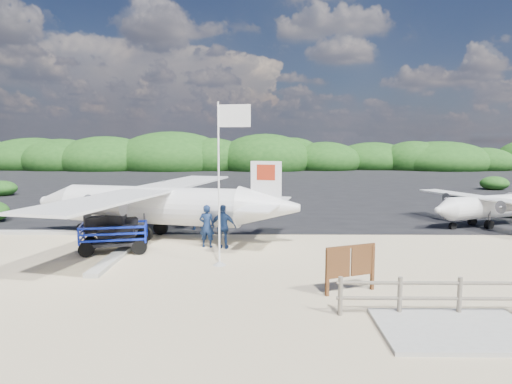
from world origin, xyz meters
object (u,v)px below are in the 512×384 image
at_px(baggage_cart, 115,252).
at_px(crew_b, 196,212).
at_px(signboard, 350,293).
at_px(aircraft_large, 451,199).
at_px(crew_c, 223,227).
at_px(crew_a, 207,226).
at_px(flagpole, 220,265).
at_px(aircraft_small, 147,180).

relative_size(baggage_cart, crew_b, 1.53).
xyz_separation_m(signboard, crew_b, (-5.86, 9.40, 0.90)).
bearing_deg(aircraft_large, baggage_cart, 53.70).
relative_size(signboard, crew_c, 0.96).
xyz_separation_m(crew_a, crew_b, (-1.01, 3.73, 0.01)).
bearing_deg(baggage_cart, crew_b, 48.99).
height_order(baggage_cart, crew_b, crew_b).
height_order(baggage_cart, aircraft_large, aircraft_large).
bearing_deg(crew_b, signboard, 113.82).
bearing_deg(flagpole, crew_b, 105.35).
bearing_deg(crew_a, crew_c, 169.61).
height_order(baggage_cart, flagpole, flagpole).
bearing_deg(crew_b, aircraft_small, -79.62).
bearing_deg(crew_b, aircraft_large, -153.04).
distance_m(crew_b, crew_c, 4.34).
bearing_deg(baggage_cart, aircraft_small, 89.72).
relative_size(flagpole, aircraft_large, 0.38).
xyz_separation_m(baggage_cart, crew_b, (2.56, 4.67, 0.90)).
relative_size(baggage_cart, signboard, 1.57).
height_order(crew_a, crew_c, crew_c).
bearing_deg(aircraft_small, signboard, 90.37).
height_order(signboard, crew_a, crew_a).
bearing_deg(aircraft_small, crew_a, 86.44).
distance_m(aircraft_large, aircraft_small, 32.26).
bearing_deg(aircraft_small, flagpole, 86.26).
bearing_deg(flagpole, crew_a, 105.72).
bearing_deg(aircraft_small, crew_c, 87.41).
bearing_deg(baggage_cart, crew_c, -3.14).
relative_size(aircraft_large, aircraft_small, 2.32).
bearing_deg(crew_a, baggage_cart, 23.89).
relative_size(baggage_cart, crew_a, 1.54).
bearing_deg(crew_a, aircraft_small, -62.76).
bearing_deg(crew_c, crew_b, -56.38).
bearing_deg(aircraft_large, crew_a, 57.56).
bearing_deg(signboard, baggage_cart, 127.92).
distance_m(baggage_cart, crew_c, 4.42).
xyz_separation_m(aircraft_large, aircraft_small, (-27.63, 16.66, 0.00)).
relative_size(baggage_cart, aircraft_small, 0.42).
height_order(signboard, aircraft_small, aircraft_small).
bearing_deg(crew_c, flagpole, 101.85).
bearing_deg(baggage_cart, crew_a, 2.48).
bearing_deg(aircraft_small, crew_b, 86.82).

